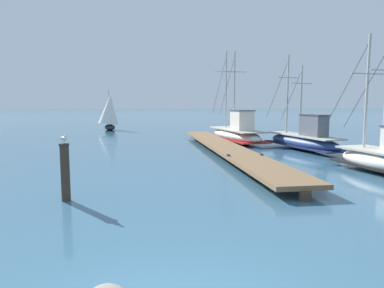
{
  "coord_description": "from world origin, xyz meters",
  "views": [
    {
      "loc": [
        -0.52,
        -3.73,
        2.85
      ],
      "look_at": [
        2.4,
        8.33,
        1.4
      ],
      "focal_mm": 32.23,
      "sensor_mm": 36.0,
      "label": 1
    }
  ],
  "objects": [
    {
      "name": "floating_dock",
      "position": [
        6.01,
        15.14,
        0.36
      ],
      "size": [
        3.69,
        20.42,
        0.53
      ],
      "color": "brown",
      "rests_on": "ground"
    },
    {
      "name": "perched_seagull",
      "position": [
        -1.8,
        6.78,
        1.86
      ],
      "size": [
        0.26,
        0.35,
        0.27
      ],
      "color": "gold",
      "rests_on": "mooring_piling"
    },
    {
      "name": "distant_sailboat",
      "position": [
        -0.39,
        34.94,
        1.97
      ],
      "size": [
        2.56,
        4.3,
        4.36
      ],
      "color": "black",
      "rests_on": "ground"
    },
    {
      "name": "fishing_boat_2",
      "position": [
        8.81,
        20.53,
        0.69
      ],
      "size": [
        2.4,
        9.06,
        7.01
      ],
      "color": "silver",
      "rests_on": "ground"
    },
    {
      "name": "mooring_piling",
      "position": [
        -1.8,
        6.78,
        0.89
      ],
      "size": [
        0.3,
        0.3,
        1.71
      ],
      "color": "#3D3023",
      "rests_on": "ground"
    },
    {
      "name": "fishing_boat_0",
      "position": [
        11.27,
        15.32,
        0.65
      ],
      "size": [
        2.11,
        7.96,
        6.06
      ],
      "color": "navy",
      "rests_on": "ground"
    }
  ]
}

